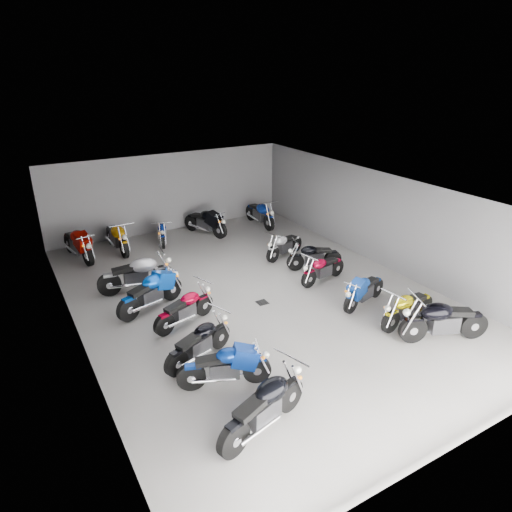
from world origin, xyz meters
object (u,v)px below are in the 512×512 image
at_px(motorcycle_right_c, 364,290).
at_px(motorcycle_back_a, 78,244).
at_px(motorcycle_right_d, 323,269).
at_px(motorcycle_right_e, 314,256).
at_px(motorcycle_right_a, 443,321).
at_px(motorcycle_right_f, 284,245).
at_px(drain_grate, 262,302).
at_px(motorcycle_left_a, 264,407).
at_px(motorcycle_left_e, 151,292).
at_px(motorcycle_back_f, 260,213).
at_px(motorcycle_back_c, 162,232).
at_px(motorcycle_left_c, 199,342).
at_px(motorcycle_back_d, 206,222).
at_px(motorcycle_left_f, 137,274).
at_px(motorcycle_right_b, 408,308).
at_px(motorcycle_left_b, 226,366).
at_px(motorcycle_left_d, 185,308).
at_px(motorcycle_back_b, 117,237).

distance_m(motorcycle_right_c, motorcycle_back_a, 10.04).
height_order(motorcycle_right_d, motorcycle_right_e, motorcycle_right_e).
relative_size(motorcycle_right_a, motorcycle_right_f, 1.19).
height_order(motorcycle_right_c, motorcycle_right_f, motorcycle_right_c).
bearing_deg(motorcycle_right_a, drain_grate, 58.99).
xyz_separation_m(motorcycle_left_a, motorcycle_left_e, (-0.35, 5.62, -0.01)).
bearing_deg(motorcycle_right_e, motorcycle_right_c, -168.48).
distance_m(motorcycle_right_f, motorcycle_back_f, 3.62).
height_order(drain_grate, motorcycle_back_c, motorcycle_back_c).
height_order(motorcycle_right_e, motorcycle_back_c, motorcycle_right_e).
xyz_separation_m(motorcycle_left_c, motorcycle_right_d, (5.12, 1.93, -0.03)).
distance_m(motorcycle_right_c, motorcycle_right_e, 2.80).
bearing_deg(motorcycle_right_f, motorcycle_right_e, 173.83).
bearing_deg(motorcycle_back_d, drain_grate, 58.06).
bearing_deg(motorcycle_right_d, motorcycle_right_f, -11.83).
height_order(motorcycle_left_f, motorcycle_right_b, motorcycle_left_f).
relative_size(drain_grate, motorcycle_back_a, 0.14).
bearing_deg(motorcycle_back_d, motorcycle_right_f, 89.42).
relative_size(motorcycle_back_c, motorcycle_back_f, 0.82).
bearing_deg(motorcycle_left_e, motorcycle_left_b, -17.06).
height_order(motorcycle_left_d, motorcycle_back_c, motorcycle_left_d).
xyz_separation_m(motorcycle_left_e, motorcycle_back_f, (6.41, 4.78, 0.01)).
height_order(motorcycle_right_e, motorcycle_back_d, motorcycle_back_d).
bearing_deg(motorcycle_right_d, motorcycle_back_b, 29.72).
distance_m(motorcycle_right_b, motorcycle_back_b, 10.59).
bearing_deg(motorcycle_left_d, motorcycle_back_c, 147.47).
relative_size(motorcycle_left_c, motorcycle_right_e, 1.02).
relative_size(motorcycle_left_d, motorcycle_back_d, 0.90).
bearing_deg(motorcycle_right_d, motorcycle_left_f, 55.76).
bearing_deg(motorcycle_back_d, motorcycle_left_f, 19.61).
distance_m(motorcycle_right_d, motorcycle_right_e, 1.03).
bearing_deg(motorcycle_left_a, motorcycle_back_f, 132.47).
height_order(motorcycle_right_d, motorcycle_back_f, motorcycle_back_f).
xyz_separation_m(motorcycle_left_d, motorcycle_right_c, (4.87, -1.58, -0.01)).
height_order(drain_grate, motorcycle_left_b, motorcycle_left_b).
bearing_deg(motorcycle_back_c, motorcycle_left_a, 98.14).
distance_m(motorcycle_left_e, motorcycle_back_d, 6.27).
distance_m(motorcycle_right_a, motorcycle_back_d, 10.30).
relative_size(motorcycle_right_b, motorcycle_right_c, 1.08).
height_order(motorcycle_right_a, motorcycle_right_e, motorcycle_right_a).
distance_m(motorcycle_right_e, motorcycle_back_b, 7.31).
height_order(motorcycle_left_d, motorcycle_right_c, motorcycle_left_d).
height_order(motorcycle_left_a, motorcycle_right_e, motorcycle_left_a).
relative_size(motorcycle_left_b, motorcycle_back_c, 1.07).
bearing_deg(motorcycle_back_a, motorcycle_right_c, 118.88).
xyz_separation_m(motorcycle_right_c, motorcycle_back_b, (-5.07, 7.75, 0.09)).
height_order(drain_grate, motorcycle_left_d, motorcycle_left_d).
xyz_separation_m(motorcycle_left_e, motorcycle_back_a, (-1.08, 4.85, 0.03)).
bearing_deg(motorcycle_left_d, motorcycle_back_f, 117.03).
height_order(motorcycle_left_c, motorcycle_left_f, motorcycle_left_f).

